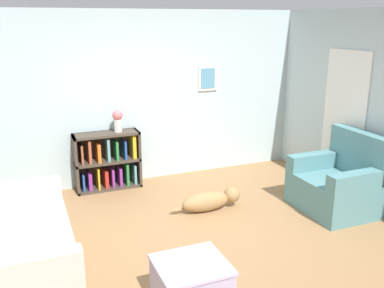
# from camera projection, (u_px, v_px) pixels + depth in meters

# --- Properties ---
(ground_plane) EXTENTS (14.00, 14.00, 0.00)m
(ground_plane) POSITION_uv_depth(u_px,v_px,m) (205.00, 240.00, 4.93)
(ground_plane) COLOR #997047
(wall_back) EXTENTS (5.60, 0.13, 2.60)m
(wall_back) POSITION_uv_depth(u_px,v_px,m) (147.00, 97.00, 6.57)
(wall_back) COLOR silver
(wall_back) RESTS_ON ground_plane
(couch) EXTENTS (0.96, 1.90, 0.86)m
(couch) POSITION_uv_depth(u_px,v_px,m) (15.00, 248.00, 4.14)
(couch) COLOR beige
(couch) RESTS_ON ground_plane
(bookshelf) EXTENTS (0.96, 0.33, 0.86)m
(bookshelf) POSITION_uv_depth(u_px,v_px,m) (108.00, 162.00, 6.38)
(bookshelf) COLOR #42382D
(bookshelf) RESTS_ON ground_plane
(recliner_chair) EXTENTS (0.91, 1.01, 1.04)m
(recliner_chair) POSITION_uv_depth(u_px,v_px,m) (340.00, 183.00, 5.67)
(recliner_chair) COLOR slate
(recliner_chair) RESTS_ON ground_plane
(coffee_table) EXTENTS (0.62, 0.58, 0.42)m
(coffee_table) POSITION_uv_depth(u_px,v_px,m) (191.00, 283.00, 3.76)
(coffee_table) COLOR #ADA3CC
(coffee_table) RESTS_ON ground_plane
(dog) EXTENTS (0.98, 0.24, 0.28)m
(dog) POSITION_uv_depth(u_px,v_px,m) (211.00, 200.00, 5.68)
(dog) COLOR #9E7A4C
(dog) RESTS_ON ground_plane
(vase) EXTENTS (0.15, 0.15, 0.33)m
(vase) POSITION_uv_depth(u_px,v_px,m) (118.00, 120.00, 6.25)
(vase) COLOR silver
(vase) RESTS_ON bookshelf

